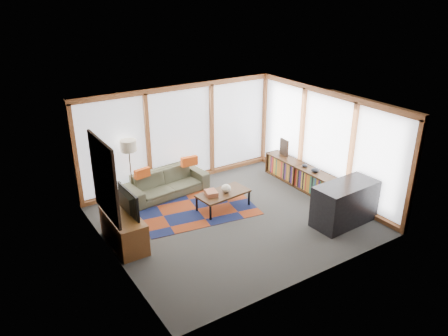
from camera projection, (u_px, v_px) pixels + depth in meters
ground at (234, 219)px, 9.81m from camera, size 5.50×5.50×0.00m
room_envelope at (238, 143)px, 9.88m from camera, size 5.52×5.02×2.62m
rug at (197, 209)px, 10.22m from camera, size 2.88×2.09×0.01m
sofa at (167, 183)px, 10.84m from camera, size 2.17×1.02×0.61m
pillow_left at (142, 173)px, 10.37m from camera, size 0.41×0.19×0.22m
pillow_right at (189, 161)px, 11.04m from camera, size 0.44×0.16×0.24m
floor_lamp at (131, 171)px, 10.38m from camera, size 0.39×0.39×1.54m
coffee_table at (223, 200)px, 10.20m from camera, size 1.28×0.73×0.41m
book_stack at (211, 193)px, 9.97m from camera, size 0.31×0.36×0.11m
vase at (226, 188)px, 10.10m from camera, size 0.25×0.25×0.19m
bookshelf at (299, 175)px, 11.34m from camera, size 0.42×2.32×0.58m
bowl_a at (315, 170)px, 10.76m from camera, size 0.25×0.25×0.10m
bowl_b at (305, 165)px, 11.06m from camera, size 0.17×0.17×0.08m
shelf_picture at (284, 147)px, 11.75m from camera, size 0.07×0.34×0.45m
tv_console at (124, 230)px, 8.74m from camera, size 0.55×1.32×0.66m
television at (124, 203)px, 8.54m from camera, size 0.15×0.93×0.53m
bar_counter at (345, 204)px, 9.49m from camera, size 1.50×0.75×0.93m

